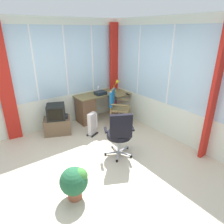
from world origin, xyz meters
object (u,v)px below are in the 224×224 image
at_px(spray_bottle, 99,89).
at_px(desk, 88,108).
at_px(desk_lamp, 117,84).
at_px(office_chair, 120,132).
at_px(space_heater, 93,123).
at_px(tv_on_stand, 57,121).
at_px(wooden_armchair, 116,103).
at_px(tv_remote, 128,94).
at_px(potted_plant, 75,181).
at_px(paper_tray, 100,93).

bearing_deg(spray_bottle, desk, -167.00).
xyz_separation_m(desk_lamp, office_chair, (-1.27, -1.74, -0.42)).
bearing_deg(space_heater, tv_on_stand, 138.71).
relative_size(office_chair, space_heater, 1.68).
bearing_deg(wooden_armchair, tv_remote, 8.81).
bearing_deg(desk_lamp, office_chair, -126.20).
xyz_separation_m(desk_lamp, potted_plant, (-2.50, -2.20, -0.66)).
bearing_deg(desk, tv_on_stand, -172.64).
height_order(spray_bottle, office_chair, office_chair).
relative_size(desk_lamp, space_heater, 0.60).
xyz_separation_m(desk, wooden_armchair, (0.50, -0.60, 0.22)).
distance_m(office_chair, tv_on_stand, 1.83).
height_order(paper_tray, wooden_armchair, wooden_armchair).
bearing_deg(tv_on_stand, spray_bottle, 9.09).
bearing_deg(office_chair, desk_lamp, 53.80).
relative_size(desk, desk_lamp, 4.15).
bearing_deg(potted_plant, desk_lamp, 41.40).
bearing_deg(office_chair, space_heater, 87.79).
xyz_separation_m(wooden_armchair, office_chair, (-0.83, -1.23, -0.07)).
bearing_deg(tv_on_stand, wooden_armchair, -18.01).
bearing_deg(space_heater, tv_remote, 8.43).
relative_size(paper_tray, office_chair, 0.31).
height_order(tv_remote, potted_plant, tv_remote).
distance_m(spray_bottle, wooden_armchair, 0.73).
distance_m(desk, wooden_armchair, 0.81).
xyz_separation_m(desk, potted_plant, (-1.56, -2.29, -0.10)).
height_order(paper_tray, office_chair, office_chair).
bearing_deg(paper_tray, space_heater, -135.85).
height_order(desk_lamp, tv_on_stand, desk_lamp).
distance_m(wooden_armchair, potted_plant, 2.68).
height_order(wooden_armchair, space_heater, wooden_armchair).
distance_m(spray_bottle, tv_on_stand, 1.48).
bearing_deg(tv_remote, space_heater, -164.49).
relative_size(spray_bottle, space_heater, 0.37).
height_order(tv_remote, tv_on_stand, tv_remote).
bearing_deg(space_heater, paper_tray, 44.15).
xyz_separation_m(office_chair, space_heater, (0.04, 1.12, -0.26)).
bearing_deg(tv_remote, office_chair, -127.84).
distance_m(tv_on_stand, potted_plant, 2.25).
bearing_deg(spray_bottle, office_chair, -111.20).
relative_size(paper_tray, tv_on_stand, 0.39).
bearing_deg(spray_bottle, potted_plant, -129.53).
distance_m(spray_bottle, paper_tray, 0.19).
height_order(tv_on_stand, potted_plant, tv_on_stand).
distance_m(tv_remote, potted_plant, 3.12).
relative_size(wooden_armchair, office_chair, 1.01).
relative_size(desk_lamp, office_chair, 0.36).
height_order(desk, potted_plant, desk).
relative_size(desk_lamp, wooden_armchair, 0.35).
height_order(desk, wooden_armchair, wooden_armchair).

